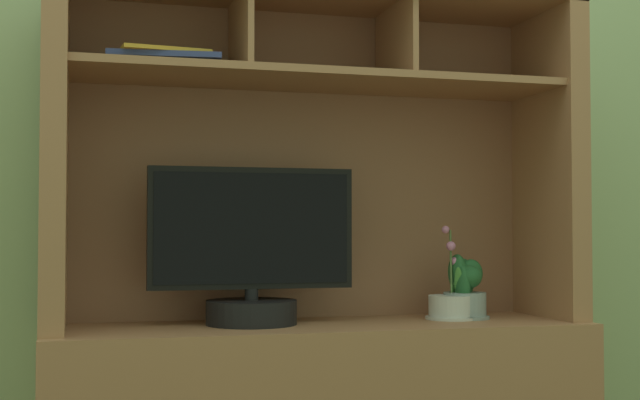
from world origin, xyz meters
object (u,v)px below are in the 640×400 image
tv_monitor (252,261)px  magazine_stack_left (163,61)px  media_console (319,346)px  potted_fern (464,290)px  potted_orchid (452,305)px

tv_monitor → magazine_stack_left: magazine_stack_left is taller
media_console → tv_monitor: media_console is taller
magazine_stack_left → media_console: bearing=2.8°
media_console → potted_fern: 0.45m
potted_fern → magazine_stack_left: magazine_stack_left is taller
potted_orchid → media_console: bearing=178.3°
potted_orchid → potted_fern: bearing=13.5°
tv_monitor → magazine_stack_left: (-0.24, -0.02, 0.52)m
tv_monitor → magazine_stack_left: bearing=-175.7°
potted_fern → potted_orchid: bearing=-166.5°
potted_orchid → magazine_stack_left: (-0.81, -0.01, 0.65)m
tv_monitor → potted_fern: size_ratio=3.01×
media_console → potted_orchid: bearing=-1.7°
tv_monitor → magazine_stack_left: 0.57m
potted_fern → magazine_stack_left: size_ratio=0.60×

